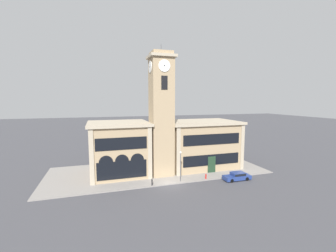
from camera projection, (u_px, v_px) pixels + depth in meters
name	position (u px, v px, depth m)	size (l,w,h in m)	color
ground_plane	(170.00, 185.00, 35.00)	(300.00, 300.00, 0.00)	#424247
sidewalk_kerb	(158.00, 170.00, 42.08)	(39.20, 14.95, 0.15)	gray
clock_tower	(161.00, 115.00, 38.61)	(4.39, 4.39, 22.39)	tan
town_hall_left_wing	(119.00, 148.00, 40.02)	(10.50, 10.38, 9.31)	tan
town_hall_right_wing	(200.00, 143.00, 44.77)	(14.15, 10.38, 9.09)	tan
parked_car_near	(237.00, 176.00, 37.10)	(4.59, 1.78, 1.31)	navy
street_lamp	(181.00, 161.00, 35.82)	(0.36, 0.36, 4.93)	#4C4C51
bollard	(152.00, 182.00, 34.41)	(0.18, 0.18, 1.06)	black
fire_hydrant	(206.00, 176.00, 37.35)	(0.22, 0.22, 0.87)	red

